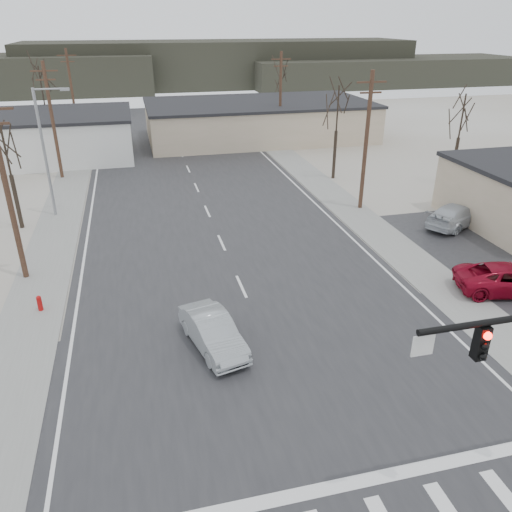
# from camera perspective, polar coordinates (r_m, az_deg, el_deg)

# --- Properties ---
(ground) EXTENTS (140.00, 140.00, 0.00)m
(ground) POSITION_cam_1_polar(r_m,az_deg,el_deg) (20.65, 3.22, -14.11)
(ground) COLOR beige
(ground) RESTS_ON ground
(main_road) EXTENTS (18.00, 110.00, 0.05)m
(main_road) POSITION_cam_1_polar(r_m,az_deg,el_deg) (33.25, -4.26, 2.18)
(main_road) COLOR #262629
(main_road) RESTS_ON ground
(cross_road) EXTENTS (90.00, 10.00, 0.04)m
(cross_road) POSITION_cam_1_polar(r_m,az_deg,el_deg) (20.64, 3.22, -14.06)
(cross_road) COLOR #262629
(cross_road) RESTS_ON ground
(sidewalk_left) EXTENTS (3.00, 90.00, 0.06)m
(sidewalk_left) POSITION_cam_1_polar(r_m,az_deg,el_deg) (37.95, -21.62, 3.42)
(sidewalk_left) COLOR gray
(sidewalk_left) RESTS_ON ground
(sidewalk_right) EXTENTS (3.00, 90.00, 0.06)m
(sidewalk_right) POSITION_cam_1_polar(r_m,az_deg,el_deg) (40.59, 9.45, 6.30)
(sidewalk_right) COLOR gray
(sidewalk_right) RESTS_ON ground
(fire_hydrant) EXTENTS (0.24, 0.24, 0.87)m
(fire_hydrant) POSITION_cam_1_polar(r_m,az_deg,el_deg) (26.93, -23.49, -4.97)
(fire_hydrant) COLOR #A50C0C
(fire_hydrant) RESTS_ON ground
(building_left_far) EXTENTS (22.30, 12.30, 4.50)m
(building_left_far) POSITION_cam_1_polar(r_m,az_deg,el_deg) (57.30, -25.36, 12.17)
(building_left_far) COLOR silver
(building_left_far) RESTS_ON ground
(building_right_far) EXTENTS (26.30, 14.30, 4.30)m
(building_right_far) POSITION_cam_1_polar(r_m,az_deg,el_deg) (61.98, 0.28, 15.30)
(building_right_far) COLOR #BEA991
(building_right_far) RESTS_ON ground
(upole_left_b) EXTENTS (2.20, 0.30, 10.00)m
(upole_left_b) POSITION_cam_1_polar(r_m,az_deg,el_deg) (29.04, -26.62, 6.95)
(upole_left_b) COLOR #493122
(upole_left_b) RESTS_ON ground
(upole_left_c) EXTENTS (2.20, 0.30, 10.00)m
(upole_left_c) POSITION_cam_1_polar(r_m,az_deg,el_deg) (48.26, -22.24, 14.25)
(upole_left_c) COLOR #493122
(upole_left_c) RESTS_ON ground
(upole_left_d) EXTENTS (2.20, 0.30, 10.00)m
(upole_left_d) POSITION_cam_1_polar(r_m,az_deg,el_deg) (67.94, -20.30, 17.34)
(upole_left_d) COLOR #493122
(upole_left_d) RESTS_ON ground
(upole_right_a) EXTENTS (2.20, 0.30, 10.00)m
(upole_right_a) POSITION_cam_1_polar(r_m,az_deg,el_deg) (37.82, 12.49, 12.83)
(upole_right_a) COLOR #493122
(upole_right_a) RESTS_ON ground
(upole_right_b) EXTENTS (2.20, 0.30, 10.00)m
(upole_right_b) POSITION_cam_1_polar(r_m,az_deg,el_deg) (58.08, 2.80, 17.64)
(upole_right_b) COLOR #493122
(upole_right_b) RESTS_ON ground
(streetlight_main) EXTENTS (2.40, 0.25, 9.00)m
(streetlight_main) POSITION_cam_1_polar(r_m,az_deg,el_deg) (38.47, -22.84, 11.46)
(streetlight_main) COLOR gray
(streetlight_main) RESTS_ON ground
(tree_left_near) EXTENTS (3.30, 3.30, 7.35)m
(tree_left_near) POSITION_cam_1_polar(r_m,az_deg,el_deg) (36.93, -26.65, 10.47)
(tree_left_near) COLOR #30251D
(tree_left_near) RESTS_ON ground
(tree_right_mid) EXTENTS (3.74, 3.74, 8.33)m
(tree_right_mid) POSITION_cam_1_polar(r_m,az_deg,el_deg) (45.25, 9.30, 16.02)
(tree_right_mid) COLOR #30251D
(tree_right_mid) RESTS_ON ground
(tree_left_far) EXTENTS (3.96, 3.96, 8.82)m
(tree_left_far) POSITION_cam_1_polar(r_m,az_deg,el_deg) (62.20, -23.29, 17.24)
(tree_left_far) COLOR #30251D
(tree_left_far) RESTS_ON ground
(tree_right_far) EXTENTS (3.52, 3.52, 7.84)m
(tree_right_far) POSITION_cam_1_polar(r_m,az_deg,el_deg) (70.44, 2.78, 19.32)
(tree_right_far) COLOR #30251D
(tree_right_far) RESTS_ON ground
(tree_lot) EXTENTS (3.52, 3.52, 7.84)m
(tree_lot) POSITION_cam_1_polar(r_m,az_deg,el_deg) (46.48, 22.47, 14.29)
(tree_lot) COLOR #30251D
(tree_lot) RESTS_ON ground
(hill_center) EXTENTS (80.00, 18.00, 9.00)m
(hill_center) POSITION_cam_1_polar(r_m,az_deg,el_deg) (113.25, -3.97, 21.08)
(hill_center) COLOR #333026
(hill_center) RESTS_ON ground
(hill_right) EXTENTS (60.00, 18.00, 5.50)m
(hill_right) POSITION_cam_1_polar(r_m,az_deg,el_deg) (119.07, 14.53, 19.76)
(hill_right) COLOR #333026
(hill_right) RESTS_ON ground
(sedan_crossing) EXTENTS (2.65, 4.84, 1.51)m
(sedan_crossing) POSITION_cam_1_polar(r_m,az_deg,el_deg) (22.07, -4.95, -8.64)
(sedan_crossing) COLOR #949A9E
(sedan_crossing) RESTS_ON main_road
(car_far_a) EXTENTS (3.62, 5.92, 1.60)m
(car_far_a) POSITION_cam_1_polar(r_m,az_deg,el_deg) (62.23, -3.51, 14.07)
(car_far_a) COLOR black
(car_far_a) RESTS_ON main_road
(car_far_b) EXTENTS (3.09, 4.38, 1.38)m
(car_far_b) POSITION_cam_1_polar(r_m,az_deg,el_deg) (81.12, -15.32, 15.86)
(car_far_b) COLOR black
(car_far_b) RESTS_ON main_road
(car_parked_red) EXTENTS (5.88, 3.77, 1.51)m
(car_parked_red) POSITION_cam_1_polar(r_m,az_deg,el_deg) (29.38, 26.91, -2.36)
(car_parked_red) COLOR maroon
(car_parked_red) RESTS_ON parking_lot
(car_parked_dark_a) EXTENTS (4.27, 2.56, 1.36)m
(car_parked_dark_a) POSITION_cam_1_polar(r_m,az_deg,el_deg) (37.90, 26.67, 3.55)
(car_parked_dark_a) COLOR black
(car_parked_dark_a) RESTS_ON parking_lot
(car_parked_silver) EXTENTS (5.75, 4.46, 1.55)m
(car_parked_silver) POSITION_cam_1_polar(r_m,az_deg,el_deg) (37.36, 21.86, 4.33)
(car_parked_silver) COLOR #B2B7BD
(car_parked_silver) RESTS_ON parking_lot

